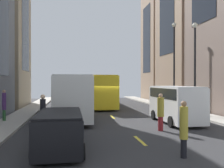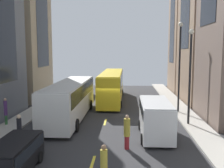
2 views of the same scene
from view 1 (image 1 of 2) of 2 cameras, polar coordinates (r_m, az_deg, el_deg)
name	(u,v)px [view 1 (image 1 of 2)]	position (r m, az deg, el deg)	size (l,w,h in m)	color
ground_plane	(106,111)	(24.82, -1.45, -6.23)	(41.06, 41.06, 0.00)	#333335
sidewalk_west	(27,112)	(24.95, -18.90, -6.04)	(2.05, 44.00, 0.15)	#B2ADA3
sidewalk_east	(177,109)	(26.86, 14.70, -5.57)	(2.05, 44.00, 0.15)	#B2ADA3
lane_stripe_1	(140,141)	(12.61, 6.41, -12.73)	(0.16, 2.00, 0.01)	yellow
lane_stripe_2	(112,117)	(20.69, 0.11, -7.54)	(0.16, 2.00, 0.01)	yellow
lane_stripe_3	(101,107)	(28.96, -2.57, -5.26)	(0.16, 2.00, 0.01)	yellow
lane_stripe_4	(94,101)	(37.29, -4.05, -3.99)	(0.16, 2.00, 0.01)	yellow
lane_stripe_5	(90,98)	(45.64, -4.99, -3.18)	(0.16, 2.00, 0.01)	yellow
building_east_3	(167,40)	(42.75, 12.52, 9.81)	(7.13, 7.01, 19.70)	#937760
city_bus_white	(73,92)	(21.27, -9.00, -1.91)	(2.81, 12.32, 3.35)	silver
streetcar_yellow	(99,88)	(30.70, -3.01, -0.97)	(2.70, 14.00, 3.59)	yellow
delivery_van_white	(175,101)	(18.21, 14.29, -3.88)	(2.25, 5.50, 2.58)	white
car_silver_0	(67,97)	(32.94, -10.18, -3.00)	(1.94, 4.43, 1.54)	#B7BABF
car_black_1	(60,128)	(10.68, -11.88, -9.87)	(1.96, 4.10, 1.64)	black
pedestrian_crossing_mid	(4,104)	(19.20, -23.45, -4.20)	(0.29, 0.29, 2.19)	#336B38
pedestrian_walking_far	(43,113)	(13.84, -15.53, -6.51)	(0.30, 0.30, 2.23)	maroon
pedestrian_waiting_curb	(161,111)	(15.08, 11.05, -6.11)	(0.40, 0.40, 2.20)	maroon
pedestrian_crossing_near	(184,128)	(9.97, 16.09, -9.56)	(0.32, 0.32, 2.16)	black
streetlamp_near	(195,59)	(22.29, 18.44, 5.46)	(0.44, 0.44, 7.74)	black
streetlamp_far	(174,58)	(26.25, 14.03, 5.88)	(0.44, 0.44, 8.77)	black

